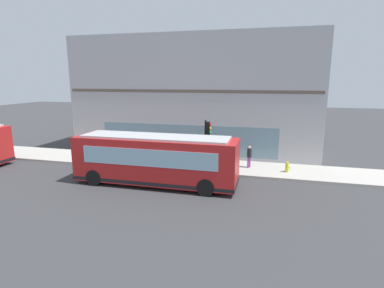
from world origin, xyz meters
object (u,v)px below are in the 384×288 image
Objects in this scene: pedestrian_near_building_entrance at (182,155)px; newspaper_vending_box at (133,159)px; city_bus_nearside at (155,160)px; pedestrian_by_light_pole at (88,143)px; fire_hydrant at (287,167)px; pedestrian_near_hydrant at (249,155)px; traffic_light_near_corner at (207,136)px.

pedestrian_near_building_entrance is 3.76m from newspaper_vending_box.
newspaper_vending_box is at bearing 42.76° from city_bus_nearside.
newspaper_vending_box is (-0.21, 3.73, -0.47)m from pedestrian_near_building_entrance.
pedestrian_by_light_pole is 9.39m from pedestrian_near_building_entrance.
pedestrian_near_building_entrance is at bearing 95.37° from fire_hydrant.
pedestrian_by_light_pole is at bearing 55.72° from city_bus_nearside.
pedestrian_by_light_pole is (1.56, 16.45, 0.52)m from fire_hydrant.
pedestrian_by_light_pole is (5.76, 8.45, -0.52)m from city_bus_nearside.
pedestrian_near_hydrant is at bearing -80.86° from newspaper_vending_box.
pedestrian_by_light_pole is 5.95m from newspaper_vending_box.
traffic_light_near_corner is 3.46m from pedestrian_near_hydrant.
fire_hydrant is 0.46× the size of pedestrian_near_building_entrance.
pedestrian_near_building_entrance reaches higher than newspaper_vending_box.
city_bus_nearside is 2.86× the size of traffic_light_near_corner.
pedestrian_by_light_pole is at bearing 77.85° from traffic_light_near_corner.
traffic_light_near_corner is 2.17× the size of pedestrian_near_building_entrance.
traffic_light_near_corner is 11.36m from pedestrian_by_light_pole.
pedestrian_by_light_pole is (2.37, 10.99, -1.57)m from traffic_light_near_corner.
city_bus_nearside is 6.21× the size of pedestrian_near_building_entrance.
pedestrian_near_hydrant is (-1.10, -13.83, 0.03)m from pedestrian_by_light_pole.
pedestrian_near_building_entrance is (3.52, -0.67, -0.48)m from city_bus_nearside.
pedestrian_by_light_pole is 13.87m from pedestrian_near_hydrant.
pedestrian_near_building_entrance is (-2.24, -9.12, 0.05)m from pedestrian_by_light_pole.
pedestrian_by_light_pole is at bearing 76.18° from pedestrian_near_building_entrance.
pedestrian_near_hydrant is (1.27, -2.83, -1.54)m from traffic_light_near_corner.
city_bus_nearside is 4.60m from newspaper_vending_box.
traffic_light_near_corner reaches higher than pedestrian_near_hydrant.
fire_hydrant is 16.53m from pedestrian_by_light_pole.
fire_hydrant is (0.81, -5.45, -2.08)m from traffic_light_near_corner.
pedestrian_by_light_pole reaches higher than fire_hydrant.
fire_hydrant is at bearing -62.26° from city_bus_nearside.
pedestrian_near_hydrant is at bearing -65.94° from traffic_light_near_corner.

